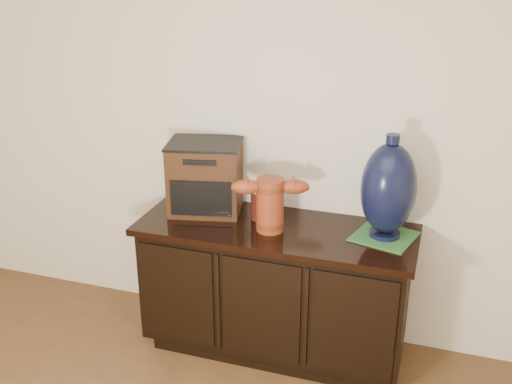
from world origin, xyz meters
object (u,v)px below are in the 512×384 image
(terracotta_vessel, at_px, (270,202))
(lamp_base, at_px, (388,189))
(spray_can, at_px, (256,204))
(sideboard, at_px, (275,288))
(tv_radio, at_px, (205,177))

(terracotta_vessel, relative_size, lamp_base, 0.75)
(spray_can, bearing_deg, sideboard, -25.61)
(lamp_base, bearing_deg, terracotta_vessel, -170.16)
(sideboard, xyz_separation_m, lamp_base, (0.55, 0.05, 0.63))
(tv_radio, height_order, lamp_base, lamp_base)
(spray_can, bearing_deg, lamp_base, -0.62)
(tv_radio, bearing_deg, lamp_base, -15.12)
(lamp_base, relative_size, spray_can, 2.95)
(tv_radio, relative_size, spray_can, 2.50)
(lamp_base, bearing_deg, tv_radio, 177.52)
(terracotta_vessel, distance_m, spray_can, 0.17)
(sideboard, xyz_separation_m, terracotta_vessel, (-0.02, -0.05, 0.53))
(lamp_base, bearing_deg, sideboard, -174.51)
(sideboard, height_order, lamp_base, lamp_base)
(terracotta_vessel, height_order, spray_can, terracotta_vessel)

